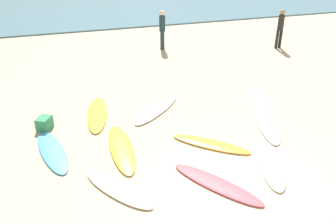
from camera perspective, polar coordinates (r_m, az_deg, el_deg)
The scene contains 14 objects.
ground_plane at distance 8.44m, azimuth 10.51°, elevation -12.84°, with size 120.00×120.00×0.00m, color #C6B28E.
surfboard_0 at distance 9.83m, azimuth -7.29°, elevation -5.68°, with size 0.59×2.44×0.09m, color yellow.
surfboard_1 at distance 11.22m, azimuth 15.24°, elevation -1.97°, with size 0.54×2.24×0.08m, color white.
surfboard_2 at distance 10.01m, azimuth 6.71°, elevation -5.00°, with size 0.49×2.20×0.08m, color #F7A031.
surfboard_3 at distance 10.13m, azimuth -17.63°, elevation -5.85°, with size 0.58×2.30×0.07m, color #48A0E0.
surfboard_4 at distance 9.53m, azimuth 15.84°, elevation -7.88°, with size 0.58×2.13×0.08m, color white.
surfboard_5 at distance 8.52m, azimuth -7.75°, elevation -11.77°, with size 0.58×2.05×0.08m, color beige.
surfboard_6 at distance 8.64m, azimuth 7.63°, elevation -11.08°, with size 0.51×2.38×0.08m, color #D94953.
surfboard_7 at distance 11.74m, azimuth -1.74°, elevation 0.49°, with size 0.57×2.44×0.08m, color silver.
surfboard_8 at distance 11.64m, azimuth -11.00°, elevation -0.33°, with size 0.59×2.40×0.08m, color yellow.
surfboard_9 at distance 12.70m, azimuth 14.13°, elevation 1.78°, with size 0.54×2.25×0.07m, color white.
beachgoer_near at distance 17.29m, azimuth -0.90°, elevation 13.02°, with size 0.39×0.39×1.80m.
beachgoer_mid at distance 18.20m, azimuth 17.13°, elevation 12.58°, with size 0.34×0.31×1.80m.
beach_cooler at distance 11.21m, azimuth -18.74°, elevation -1.69°, with size 0.46×0.34×0.38m, color #287F51.
Camera 1 is at (-3.23, -5.59, 5.44)m, focal length 39.05 mm.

